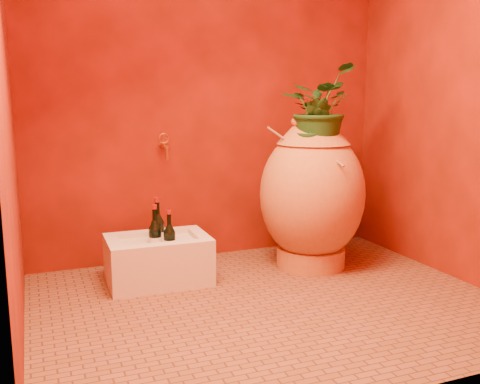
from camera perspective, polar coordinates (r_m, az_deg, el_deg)
name	(u,v)px	position (r m, az deg, el deg)	size (l,w,h in m)	color
floor	(270,303)	(2.99, 3.21, -11.75)	(2.50, 2.50, 0.00)	brown
wall_back	(210,76)	(3.71, -3.23, 12.25)	(2.50, 0.02, 2.50)	#541404
wall_left	(3,64)	(2.52, -23.95, 12.39)	(0.02, 2.00, 2.50)	#541404
wall_right	(464,73)	(3.49, 22.81, 11.61)	(0.02, 2.00, 2.50)	#541404
amphora	(312,194)	(3.51, 7.69, -0.20)	(0.85, 0.85, 0.98)	#C07036
stone_basin	(158,260)	(3.30, -8.72, -7.23)	(0.61, 0.42, 0.28)	beige
wine_bottle_a	(170,242)	(3.21, -7.52, -5.31)	(0.07, 0.07, 0.30)	black
wine_bottle_b	(158,234)	(3.33, -8.75, -4.45)	(0.09, 0.09, 0.35)	black
wine_bottle_c	(155,239)	(3.25, -9.02, -5.00)	(0.08, 0.08, 0.33)	black
wall_tap	(164,145)	(3.54, -8.07, 4.98)	(0.07, 0.16, 0.17)	#AB7027
plant_main	(318,108)	(3.44, 8.32, 8.89)	(0.49, 0.42, 0.54)	#184419
plant_side	(313,129)	(3.35, 7.81, 6.69)	(0.21, 0.17, 0.38)	#184419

